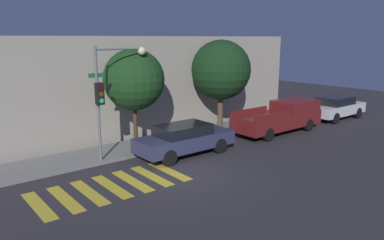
{
  "coord_description": "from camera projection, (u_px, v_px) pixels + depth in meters",
  "views": [
    {
      "loc": [
        -8.53,
        -11.01,
        5.29
      ],
      "look_at": [
        1.95,
        2.1,
        1.6
      ],
      "focal_mm": 35.0,
      "sensor_mm": 36.0,
      "label": 1
    }
  ],
  "objects": [
    {
      "name": "crosswalk",
      "position": [
        111.0,
        186.0,
        13.61
      ],
      "size": [
        5.59,
        2.6,
        0.0
      ],
      "color": "gold",
      "rests_on": "ground"
    },
    {
      "name": "sidewalk",
      "position": [
        131.0,
        148.0,
        18.08
      ],
      "size": [
        26.0,
        2.39,
        0.14
      ],
      "primitive_type": "cube",
      "color": "slate",
      "rests_on": "ground"
    },
    {
      "name": "building_row",
      "position": [
        89.0,
        85.0,
        21.02
      ],
      "size": [
        26.0,
        6.0,
        5.38
      ],
      "primitive_type": "cube",
      "color": "#A89E8E",
      "rests_on": "ground"
    },
    {
      "name": "tree_near_corner",
      "position": [
        134.0,
        80.0,
        17.66
      ],
      "size": [
        2.91,
        2.91,
        4.82
      ],
      "color": "#42301E",
      "rests_on": "ground"
    },
    {
      "name": "pickup_truck",
      "position": [
        281.0,
        117.0,
        21.3
      ],
      "size": [
        5.72,
        1.94,
        1.73
      ],
      "color": "maroon",
      "rests_on": "ground"
    },
    {
      "name": "traffic_light_pole",
      "position": [
        110.0,
        85.0,
        15.7
      ],
      "size": [
        2.72,
        0.56,
        4.98
      ],
      "color": "slate",
      "rests_on": "ground"
    },
    {
      "name": "tree_midblock",
      "position": [
        221.0,
        70.0,
        21.04
      ],
      "size": [
        3.36,
        3.36,
        5.21
      ],
      "color": "brown",
      "rests_on": "ground"
    },
    {
      "name": "ground_plane",
      "position": [
        187.0,
        175.0,
        14.74
      ],
      "size": [
        60.0,
        60.0,
        0.0
      ],
      "primitive_type": "plane",
      "color": "#2D2B30"
    },
    {
      "name": "sedan_near_corner",
      "position": [
        185.0,
        139.0,
        17.09
      ],
      "size": [
        4.68,
        1.79,
        1.46
      ],
      "color": "#2D3351",
      "rests_on": "ground"
    },
    {
      "name": "sedan_middle",
      "position": [
        336.0,
        107.0,
        24.81
      ],
      "size": [
        4.47,
        1.85,
        1.5
      ],
      "color": "silver",
      "rests_on": "ground"
    }
  ]
}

